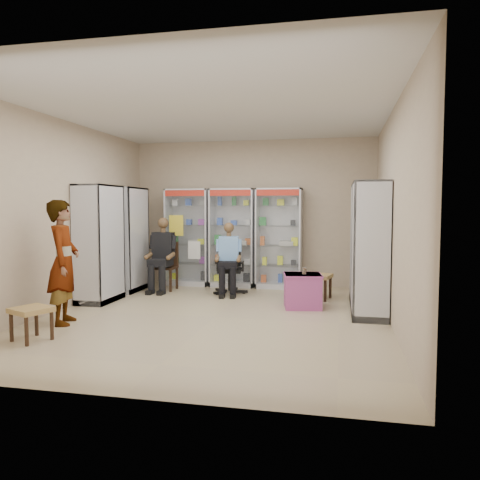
% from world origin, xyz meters
% --- Properties ---
extents(floor, '(6.00, 6.00, 0.00)m').
position_xyz_m(floor, '(0.00, 0.00, 0.00)').
color(floor, tan).
rests_on(floor, ground).
extents(room_shell, '(5.02, 6.02, 3.01)m').
position_xyz_m(room_shell, '(0.00, 0.00, 1.97)').
color(room_shell, tan).
rests_on(room_shell, ground).
extents(cabinet_back_left, '(0.90, 0.50, 2.00)m').
position_xyz_m(cabinet_back_left, '(-1.30, 2.73, 1.00)').
color(cabinet_back_left, silver).
rests_on(cabinet_back_left, floor).
extents(cabinet_back_mid, '(0.90, 0.50, 2.00)m').
position_xyz_m(cabinet_back_mid, '(-0.35, 2.73, 1.00)').
color(cabinet_back_mid, '#A0A2A7').
rests_on(cabinet_back_mid, floor).
extents(cabinet_back_right, '(0.90, 0.50, 2.00)m').
position_xyz_m(cabinet_back_right, '(0.60, 2.73, 1.00)').
color(cabinet_back_right, '#A8AAAF').
rests_on(cabinet_back_right, floor).
extents(cabinet_right_far, '(0.90, 0.50, 2.00)m').
position_xyz_m(cabinet_right_far, '(2.23, 1.60, 1.00)').
color(cabinet_right_far, silver).
rests_on(cabinet_right_far, floor).
extents(cabinet_right_near, '(0.90, 0.50, 2.00)m').
position_xyz_m(cabinet_right_near, '(2.23, 0.50, 1.00)').
color(cabinet_right_near, '#A4A7AC').
rests_on(cabinet_right_near, floor).
extents(cabinet_left_far, '(0.90, 0.50, 2.00)m').
position_xyz_m(cabinet_left_far, '(-2.23, 1.80, 1.00)').
color(cabinet_left_far, silver).
rests_on(cabinet_left_far, floor).
extents(cabinet_left_near, '(0.90, 0.50, 2.00)m').
position_xyz_m(cabinet_left_near, '(-2.23, 0.70, 1.00)').
color(cabinet_left_near, silver).
rests_on(cabinet_left_near, floor).
extents(wooden_chair, '(0.42, 0.42, 0.94)m').
position_xyz_m(wooden_chair, '(-1.55, 2.00, 0.47)').
color(wooden_chair, '#332013').
rests_on(wooden_chair, floor).
extents(seated_customer, '(0.44, 0.60, 1.34)m').
position_xyz_m(seated_customer, '(-1.55, 1.95, 0.67)').
color(seated_customer, black).
rests_on(seated_customer, floor).
extents(office_chair, '(0.61, 0.61, 0.99)m').
position_xyz_m(office_chair, '(-0.22, 1.89, 0.49)').
color(office_chair, black).
rests_on(office_chair, floor).
extents(seated_shopkeeper, '(0.49, 0.63, 1.25)m').
position_xyz_m(seated_shopkeeper, '(-0.22, 1.84, 0.63)').
color(seated_shopkeeper, '#68A2CD').
rests_on(seated_shopkeeper, floor).
extents(pink_trunk, '(0.66, 0.64, 0.55)m').
position_xyz_m(pink_trunk, '(1.22, 0.93, 0.27)').
color(pink_trunk, '#BB4A80').
rests_on(pink_trunk, floor).
extents(tea_glass, '(0.07, 0.07, 0.11)m').
position_xyz_m(tea_glass, '(1.24, 0.92, 0.60)').
color(tea_glass, '#612108').
rests_on(tea_glass, pink_trunk).
extents(woven_stool_a, '(0.53, 0.53, 0.44)m').
position_xyz_m(woven_stool_a, '(1.43, 1.70, 0.22)').
color(woven_stool_a, '#AA8948').
rests_on(woven_stool_a, floor).
extents(woven_stool_b, '(0.54, 0.54, 0.41)m').
position_xyz_m(woven_stool_b, '(-1.86, -1.65, 0.20)').
color(woven_stool_b, '#A28944').
rests_on(woven_stool_b, floor).
extents(standing_man, '(0.60, 0.73, 1.72)m').
position_xyz_m(standing_man, '(-1.95, -0.80, 0.86)').
color(standing_man, gray).
rests_on(standing_man, floor).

